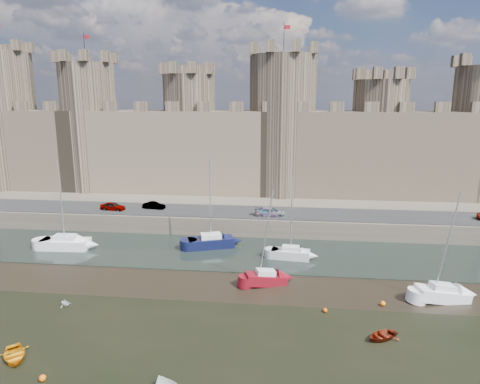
{
  "coord_description": "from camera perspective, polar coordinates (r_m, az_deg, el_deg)",
  "views": [
    {
      "loc": [
        3.1,
        -25.35,
        18.82
      ],
      "look_at": [
        -2.23,
        22.0,
        8.19
      ],
      "focal_mm": 32.0,
      "sensor_mm": 36.0,
      "label": 1
    }
  ],
  "objects": [
    {
      "name": "sailboat_0",
      "position": [
        58.48,
        -22.29,
        -6.29
      ],
      "size": [
        6.11,
        2.62,
        11.24
      ],
      "rotation": [
        0.0,
        0.0,
        0.05
      ],
      "color": "white",
      "rests_on": "ground"
    },
    {
      "name": "car_0",
      "position": [
        65.41,
        -16.59,
        -1.84
      ],
      "size": [
        3.82,
        1.95,
        1.25
      ],
      "primitive_type": "imported",
      "rotation": [
        0.0,
        0.0,
        1.44
      ],
      "color": "gray",
      "rests_on": "quay"
    },
    {
      "name": "water_channel",
      "position": [
        52.89,
        2.67,
        -8.24
      ],
      "size": [
        160.0,
        12.0,
        0.08
      ],
      "primitive_type": "cube",
      "color": "black",
      "rests_on": "ground"
    },
    {
      "name": "sailboat_5",
      "position": [
        45.51,
        25.33,
        -12.09
      ],
      "size": [
        5.16,
        2.81,
        10.55
      ],
      "rotation": [
        0.0,
        0.0,
        0.19
      ],
      "color": "white",
      "rests_on": "ground"
    },
    {
      "name": "dinghy_0",
      "position": [
        37.33,
        -27.88,
        -18.72
      ],
      "size": [
        3.64,
        3.8,
        0.64
      ],
      "primitive_type": "imported",
      "rotation": [
        1.57,
        0.0,
        0.65
      ],
      "color": "orange",
      "rests_on": "ground"
    },
    {
      "name": "ground",
      "position": [
        31.72,
        -0.48,
        -23.81
      ],
      "size": [
        160.0,
        160.0,
        0.0
      ],
      "primitive_type": "plane",
      "color": "black",
      "rests_on": "ground"
    },
    {
      "name": "buoy_1",
      "position": [
        40.27,
        11.29,
        -15.21
      ],
      "size": [
        0.42,
        0.42,
        0.42
      ],
      "primitive_type": "sphere",
      "color": "#F6490A",
      "rests_on": "ground"
    },
    {
      "name": "car_2",
      "position": [
        59.81,
        4.06,
        -2.67
      ],
      "size": [
        4.35,
        1.91,
        1.24
      ],
      "primitive_type": "imported",
      "rotation": [
        0.0,
        0.0,
        1.61
      ],
      "color": "gray",
      "rests_on": "quay"
    },
    {
      "name": "sailboat_4",
      "position": [
        44.67,
        3.44,
        -11.33
      ],
      "size": [
        4.57,
        3.01,
        9.97
      ],
      "rotation": [
        0.0,
        0.0,
        0.35
      ],
      "color": "maroon",
      "rests_on": "ground"
    },
    {
      "name": "dinghy_3",
      "position": [
        43.67,
        -22.29,
        -13.5
      ],
      "size": [
        1.54,
        1.48,
        0.63
      ],
      "primitive_type": "imported",
      "rotation": [
        1.57,
        0.0,
        1.08
      ],
      "color": "white",
      "rests_on": "ground"
    },
    {
      "name": "castle",
      "position": [
        73.79,
        3.52,
        6.99
      ],
      "size": [
        108.5,
        11.0,
        29.0
      ],
      "color": "#42382B",
      "rests_on": "quay"
    },
    {
      "name": "buoy_3",
      "position": [
        42.68,
        18.51,
        -13.93
      ],
      "size": [
        0.48,
        0.48,
        0.48
      ],
      "primitive_type": "sphere",
      "color": "orange",
      "rests_on": "ground"
    },
    {
      "name": "sailboat_2",
      "position": [
        51.41,
        6.75,
        -8.05
      ],
      "size": [
        4.64,
        2.19,
        9.68
      ],
      "rotation": [
        0.0,
        0.0,
        -0.1
      ],
      "color": "silver",
      "rests_on": "ground"
    },
    {
      "name": "road",
      "position": [
        61.61,
        3.32,
        -2.76
      ],
      "size": [
        160.0,
        7.0,
        0.1
      ],
      "primitive_type": "cube",
      "color": "black",
      "rests_on": "quay"
    },
    {
      "name": "sailboat_1",
      "position": [
        54.76,
        -3.9,
        -6.58
      ],
      "size": [
        6.11,
        3.99,
        11.41
      ],
      "rotation": [
        0.0,
        0.0,
        0.34
      ],
      "color": "black",
      "rests_on": "ground"
    },
    {
      "name": "dinghy_4",
      "position": [
        37.5,
        18.38,
        -17.73
      ],
      "size": [
        3.43,
        3.24,
        0.58
      ],
      "primitive_type": "imported",
      "rotation": [
        1.57,
        0.0,
        5.33
      ],
      "color": "maroon",
      "rests_on": "ground"
    },
    {
      "name": "car_1",
      "position": [
        64.7,
        -11.41,
        -1.79
      ],
      "size": [
        3.44,
        1.55,
        1.09
      ],
      "primitive_type": "imported",
      "rotation": [
        0.0,
        0.0,
        1.45
      ],
      "color": "gray",
      "rests_on": "quay"
    },
    {
      "name": "quay",
      "position": [
        87.19,
        4.26,
        0.92
      ],
      "size": [
        160.0,
        60.0,
        2.5
      ],
      "primitive_type": "cube",
      "color": "#4C443A",
      "rests_on": "ground"
    },
    {
      "name": "buoy_0",
      "position": [
        34.23,
        -24.84,
        -21.59
      ],
      "size": [
        0.47,
        0.47,
        0.47
      ],
      "primitive_type": "sphere",
      "color": "orange",
      "rests_on": "ground"
    }
  ]
}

